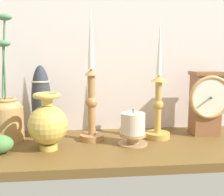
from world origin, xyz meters
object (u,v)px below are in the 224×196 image
mantel_clock (206,102)px  brass_vase_jar (7,115)px  candlestick_tall_center (92,95)px  tall_ceramic_vase (41,101)px  pillar_candle_front (133,128)px  brass_vase_bulbous (48,124)px  candlestick_tall_left (158,102)px

mantel_clock → brass_vase_jar: 64.41cm
brass_vase_jar → candlestick_tall_center: bearing=-6.3°
mantel_clock → candlestick_tall_center: candlestick_tall_center is taller
mantel_clock → tall_ceramic_vase: bearing=177.1°
brass_vase_jar → mantel_clock: bearing=-0.7°
mantel_clock → candlestick_tall_center: size_ratio=0.52×
mantel_clock → pillar_candle_front: (-25.99, -7.75, -6.26)cm
brass_vase_bulbous → candlestick_tall_left: bearing=13.3°
brass_vase_jar → tall_ceramic_vase: 11.29cm
mantel_clock → candlestick_tall_center: (-37.99, -2.10, 2.97)cm
mantel_clock → brass_vase_bulbous: mantel_clock is taller
candlestick_tall_center → pillar_candle_front: bearing=-25.2°
mantel_clock → candlestick_tall_left: size_ratio=0.56×
candlestick_tall_center → tall_ceramic_vase: 16.80cm
mantel_clock → tall_ceramic_vase: 53.98cm
candlestick_tall_center → pillar_candle_front: size_ratio=3.78×
candlestick_tall_left → brass_vase_jar: brass_vase_jar is taller
brass_vase_jar → pillar_candle_front: size_ratio=3.59×
pillar_candle_front → tall_ceramic_vase: 30.60cm
tall_ceramic_vase → pillar_candle_front: bearing=-20.6°
brass_vase_jar → tall_ceramic_vase: (10.41, 1.92, 3.91)cm
tall_ceramic_vase → candlestick_tall_left: bearing=-7.5°
candlestick_tall_left → tall_ceramic_vase: 37.33cm
pillar_candle_front → candlestick_tall_center: bearing=154.8°
brass_vase_jar → pillar_candle_front: 39.39cm
brass_vase_bulbous → candlestick_tall_center: bearing=32.5°
brass_vase_bulbous → brass_vase_jar: bearing=141.8°
pillar_candle_front → brass_vase_bulbous: bearing=-174.6°
candlestick_tall_left → candlestick_tall_center: bearing=179.9°
brass_vase_jar → pillar_candle_front: (38.33, -8.57, -2.95)cm
brass_vase_bulbous → brass_vase_jar: (-13.82, 10.88, 0.33)cm
mantel_clock → tall_ceramic_vase: tall_ceramic_vase is taller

